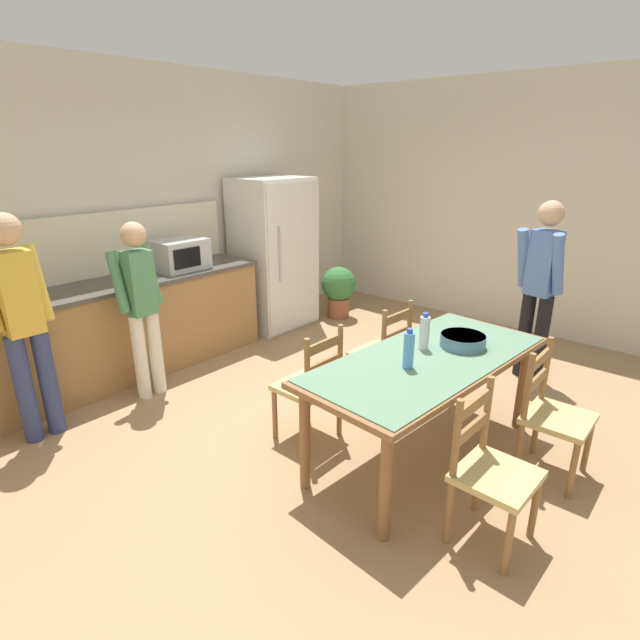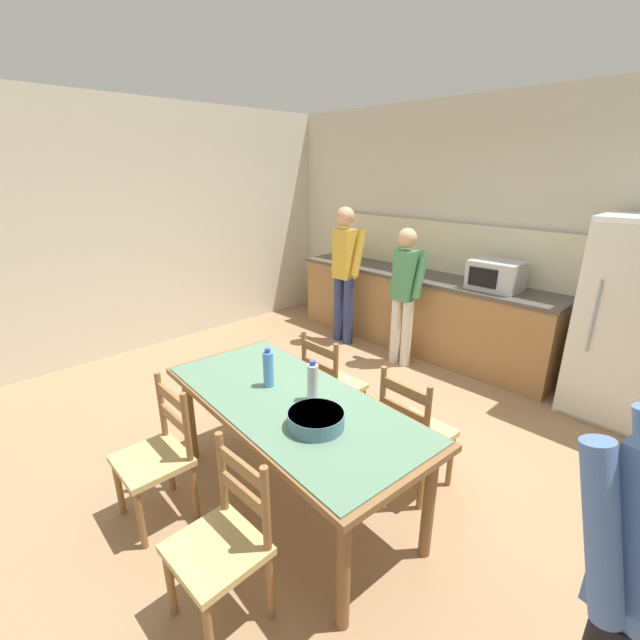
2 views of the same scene
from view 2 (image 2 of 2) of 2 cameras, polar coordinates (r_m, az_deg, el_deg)
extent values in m
plane|color=#9E7A56|center=(3.59, 3.16, -17.06)|extent=(8.32, 8.32, 0.00)
cube|color=beige|center=(5.22, 24.14, 10.29)|extent=(6.52, 0.12, 2.90)
cube|color=beige|center=(5.66, -21.99, 11.17)|extent=(0.12, 5.20, 2.90)
cube|color=#9E7042|center=(5.45, 12.75, 0.98)|extent=(3.33, 0.62, 0.90)
cube|color=#4C4742|center=(5.32, 13.13, 5.78)|extent=(3.37, 0.66, 0.04)
cube|color=#B7BCC1|center=(5.74, 6.86, 7.20)|extent=(0.52, 0.38, 0.02)
cube|color=beige|center=(5.52, 15.18, 9.49)|extent=(3.33, 0.03, 0.60)
cube|color=silver|center=(4.55, 36.78, -0.39)|extent=(0.87, 0.68, 1.78)
cube|color=silver|center=(4.21, 35.91, -1.53)|extent=(0.83, 0.02, 1.71)
cylinder|color=#A5AAB2|center=(4.21, 32.68, 0.39)|extent=(0.02, 0.02, 0.62)
cube|color=#B2B7BC|center=(4.84, 22.39, 5.54)|extent=(0.50, 0.38, 0.30)
cube|color=black|center=(4.68, 20.84, 5.31)|extent=(0.30, 0.01, 0.19)
cylinder|color=brown|center=(3.47, -16.93, -12.26)|extent=(0.07, 0.07, 0.72)
cylinder|color=brown|center=(2.32, 3.13, -30.34)|extent=(0.07, 0.07, 0.72)
cylinder|color=brown|center=(3.71, -7.60, -9.23)|extent=(0.07, 0.07, 0.72)
cylinder|color=brown|center=(2.68, 14.29, -22.68)|extent=(0.07, 0.07, 0.72)
cube|color=brown|center=(2.75, -3.99, -11.03)|extent=(1.97, 0.99, 0.04)
cube|color=#567A60|center=(2.74, -4.00, -10.60)|extent=(1.89, 0.95, 0.01)
cylinder|color=#4C8ED6|center=(2.85, -6.90, -6.55)|extent=(0.07, 0.07, 0.24)
cylinder|color=#2D51B2|center=(2.80, -7.01, -4.06)|extent=(0.04, 0.04, 0.03)
cylinder|color=silver|center=(2.67, -0.97, -8.37)|extent=(0.07, 0.07, 0.24)
cylinder|color=#2D51B2|center=(2.61, -0.99, -5.75)|extent=(0.04, 0.04, 0.03)
cylinder|color=slate|center=(2.45, -0.54, -13.13)|extent=(0.32, 0.32, 0.09)
cylinder|color=slate|center=(2.43, -0.55, -12.43)|extent=(0.31, 0.31, 0.02)
cylinder|color=olive|center=(3.22, -25.22, -19.59)|extent=(0.04, 0.04, 0.41)
cylinder|color=olive|center=(2.94, -22.79, -23.35)|extent=(0.04, 0.04, 0.41)
cylinder|color=olive|center=(3.29, -19.39, -17.71)|extent=(0.04, 0.04, 0.41)
cylinder|color=olive|center=(3.03, -16.39, -21.10)|extent=(0.04, 0.04, 0.41)
cube|color=tan|center=(2.98, -21.51, -17.02)|extent=(0.43, 0.41, 0.04)
cylinder|color=olive|center=(3.04, -20.40, -10.50)|extent=(0.04, 0.04, 0.46)
cylinder|color=olive|center=(2.75, -17.35, -13.51)|extent=(0.04, 0.04, 0.46)
cube|color=olive|center=(2.83, -19.25, -9.70)|extent=(0.36, 0.03, 0.07)
cube|color=olive|center=(2.90, -18.91, -12.32)|extent=(0.36, 0.03, 0.07)
cylinder|color=olive|center=(3.73, 5.74, -11.83)|extent=(0.04, 0.04, 0.41)
cylinder|color=olive|center=(3.93, 1.70, -9.91)|extent=(0.04, 0.04, 0.41)
cylinder|color=olive|center=(3.51, 2.02, -13.88)|extent=(0.04, 0.04, 0.41)
cylinder|color=olive|center=(3.73, -2.04, -11.69)|extent=(0.04, 0.04, 0.41)
cube|color=tan|center=(3.61, 1.89, -8.73)|extent=(0.42, 0.40, 0.04)
cylinder|color=olive|center=(3.27, 2.12, -6.93)|extent=(0.04, 0.04, 0.46)
cylinder|color=olive|center=(3.51, -2.13, -5.04)|extent=(0.04, 0.04, 0.46)
cube|color=olive|center=(3.33, -0.09, -3.96)|extent=(0.36, 0.02, 0.07)
cube|color=olive|center=(3.40, -0.08, -6.30)|extent=(0.36, 0.02, 0.07)
cylinder|color=olive|center=(2.59, -19.34, -30.21)|extent=(0.04, 0.04, 0.41)
cylinder|color=olive|center=(2.38, -14.58, -35.67)|extent=(0.04, 0.04, 0.41)
cylinder|color=olive|center=(2.68, -12.07, -27.08)|extent=(0.04, 0.04, 0.41)
cylinder|color=olive|center=(2.48, -6.68, -31.76)|extent=(0.04, 0.04, 0.41)
cube|color=tan|center=(2.36, -13.66, -27.63)|extent=(0.43, 0.41, 0.04)
cylinder|color=olive|center=(2.36, -12.93, -19.11)|extent=(0.04, 0.04, 0.46)
cylinder|color=olive|center=(2.13, -7.22, -23.74)|extent=(0.04, 0.04, 0.46)
cube|color=olive|center=(2.16, -10.48, -18.74)|extent=(0.36, 0.03, 0.07)
cube|color=olive|center=(2.26, -10.23, -21.77)|extent=(0.36, 0.03, 0.07)
cylinder|color=olive|center=(3.28, 16.98, -17.50)|extent=(0.04, 0.04, 0.41)
cylinder|color=olive|center=(3.44, 11.77, -15.12)|extent=(0.04, 0.04, 0.41)
cylinder|color=olive|center=(3.05, 13.32, -20.37)|extent=(0.04, 0.04, 0.41)
cylinder|color=olive|center=(3.22, 7.90, -17.58)|extent=(0.04, 0.04, 0.41)
cube|color=tan|center=(3.11, 12.80, -14.28)|extent=(0.44, 0.42, 0.04)
cylinder|color=olive|center=(2.78, 14.10, -12.80)|extent=(0.04, 0.04, 0.46)
cylinder|color=olive|center=(2.96, 8.33, -10.22)|extent=(0.04, 0.04, 0.46)
cube|color=olive|center=(2.80, 11.28, -9.22)|extent=(0.36, 0.04, 0.07)
cube|color=olive|center=(2.87, 11.08, -11.87)|extent=(0.36, 0.04, 0.07)
cylinder|color=navy|center=(5.54, 2.50, 1.51)|extent=(0.13, 0.13, 0.85)
cylinder|color=navy|center=(5.43, 3.79, 1.12)|extent=(0.13, 0.13, 0.85)
cube|color=gold|center=(5.31, 3.28, 8.79)|extent=(0.24, 0.19, 0.60)
sphere|color=tan|center=(5.24, 3.38, 13.62)|extent=(0.23, 0.23, 0.23)
cylinder|color=gold|center=(5.46, 2.48, 9.39)|extent=(0.10, 0.23, 0.57)
cylinder|color=gold|center=(5.24, 5.16, 8.90)|extent=(0.10, 0.23, 0.57)
cylinder|color=silver|center=(4.99, 10.04, -1.35)|extent=(0.12, 0.12, 0.77)
cylinder|color=silver|center=(4.91, 11.47, -1.80)|extent=(0.12, 0.12, 0.77)
cube|color=#478456|center=(4.75, 11.25, 5.84)|extent=(0.22, 0.18, 0.55)
sphere|color=tan|center=(4.68, 11.58, 10.70)|extent=(0.21, 0.21, 0.21)
cylinder|color=#478456|center=(4.88, 10.23, 6.55)|extent=(0.09, 0.21, 0.52)
cylinder|color=#478456|center=(4.72, 13.21, 5.89)|extent=(0.09, 0.21, 0.52)
cylinder|color=#5175BC|center=(1.58, 33.47, -22.56)|extent=(0.24, 0.13, 0.56)
camera|label=1|loc=(4.67, -45.65, 14.01)|focal=28.00mm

